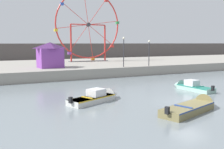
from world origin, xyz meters
TOP-DOWN VIEW (x-y plane):
  - ground_plane at (0.00, 0.00)m, footprint 240.00×240.00m
  - quay_promenade at (0.00, 26.26)m, footprint 110.00×21.69m
  - distant_town_skyline at (0.00, 51.30)m, footprint 140.00×3.00m
  - motorboat_olive_wood at (-1.09, -1.87)m, footprint 5.93×3.14m
  - motorboat_pale_grey at (-5.69, 3.74)m, footprint 5.18×3.21m
  - motorboat_seafoam at (4.17, 4.43)m, footprint 1.55×4.96m
  - ferris_wheel_red_frame at (3.37, 28.85)m, footprint 12.14×1.20m
  - carnival_booth_purple_stall at (-5.70, 19.64)m, footprint 3.52×2.92m
  - promenade_lamp_near at (3.50, 16.33)m, footprint 0.32×0.32m
  - promenade_lamp_far at (7.61, 16.28)m, footprint 0.32×0.32m

SIDE VIEW (x-z plane):
  - ground_plane at x=0.00m, z-range 0.00..0.00m
  - motorboat_olive_wood at x=-1.09m, z-range -0.42..0.97m
  - motorboat_seafoam at x=4.17m, z-range -0.38..0.99m
  - motorboat_pale_grey at x=-5.69m, z-range -0.40..1.01m
  - quay_promenade at x=0.00m, z-range 0.00..1.28m
  - distant_town_skyline at x=0.00m, z-range 0.00..4.40m
  - carnival_booth_purple_stall at x=-5.70m, z-range 1.35..4.68m
  - promenade_lamp_far at x=7.61m, z-range 1.87..5.49m
  - promenade_lamp_near at x=3.50m, z-range 1.89..5.95m
  - ferris_wheel_red_frame at x=3.37m, z-range 1.31..13.72m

